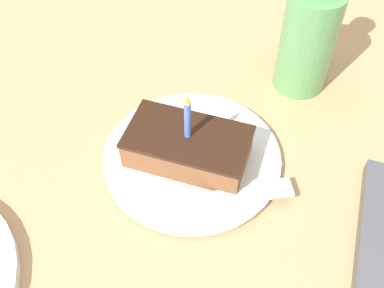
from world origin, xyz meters
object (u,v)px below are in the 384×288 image
object	(u,v)px
plate	(192,157)
bottle	(308,37)
cake_slice	(188,146)
fork	(224,195)

from	to	relation	value
plate	bottle	bearing A→B (deg)	-28.66
cake_slice	fork	world-z (taller)	cake_slice
plate	bottle	xyz separation A→B (m)	(0.18, -0.10, 0.07)
fork	plate	bearing A→B (deg)	48.57
cake_slice	bottle	distance (m)	0.22
plate	cake_slice	size ratio (longest dim) A/B	1.52
fork	bottle	distance (m)	0.24
cake_slice	bottle	size ratio (longest dim) A/B	0.72
cake_slice	fork	size ratio (longest dim) A/B	0.82
plate	fork	world-z (taller)	fork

